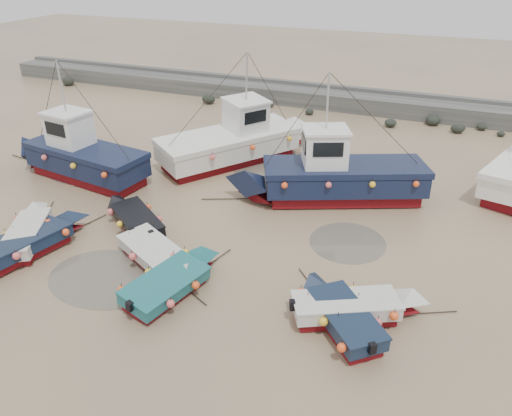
% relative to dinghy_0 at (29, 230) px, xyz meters
% --- Properties ---
extents(ground, '(120.00, 120.00, 0.00)m').
position_rel_dinghy_0_xyz_m(ground, '(6.93, 2.05, -0.55)').
color(ground, tan).
rests_on(ground, ground).
extents(seawall, '(60.00, 4.92, 1.50)m').
position_rel_dinghy_0_xyz_m(seawall, '(6.97, 24.04, 0.08)').
color(seawall, '#5F5F5B').
rests_on(seawall, ground).
extents(puddle_a, '(4.79, 4.79, 0.01)m').
position_rel_dinghy_0_xyz_m(puddle_a, '(4.68, -0.97, -0.55)').
color(puddle_a, '#5D564A').
rests_on(puddle_a, ground).
extents(puddle_b, '(3.28, 3.28, 0.01)m').
position_rel_dinghy_0_xyz_m(puddle_b, '(12.66, 4.99, -0.55)').
color(puddle_b, '#5D564A').
rests_on(puddle_b, ground).
extents(puddle_c, '(4.21, 4.21, 0.01)m').
position_rel_dinghy_0_xyz_m(puddle_c, '(-2.68, 6.80, -0.55)').
color(puddle_c, '#5D564A').
rests_on(puddle_c, ground).
extents(puddle_d, '(5.25, 5.25, 0.01)m').
position_rel_dinghy_0_xyz_m(puddle_d, '(7.44, 11.24, -0.55)').
color(puddle_d, '#5D564A').
rests_on(puddle_d, ground).
extents(dinghy_0, '(3.30, 5.46, 1.43)m').
position_rel_dinghy_0_xyz_m(dinghy_0, '(0.00, 0.00, 0.00)').
color(dinghy_0, maroon).
rests_on(dinghy_0, ground).
extents(dinghy_1, '(3.14, 6.56, 1.43)m').
position_rel_dinghy_0_xyz_m(dinghy_1, '(0.58, -0.82, -0.01)').
color(dinghy_1, maroon).
rests_on(dinghy_1, ground).
extents(dinghy_2, '(2.55, 5.47, 1.43)m').
position_rel_dinghy_0_xyz_m(dinghy_2, '(7.42, -0.80, 0.01)').
color(dinghy_2, maroon).
rests_on(dinghy_2, ground).
extents(dinghy_3, '(5.47, 3.27, 1.43)m').
position_rel_dinghy_0_xyz_m(dinghy_3, '(13.99, 0.23, -0.00)').
color(dinghy_3, maroon).
rests_on(dinghy_3, ground).
extents(dinghy_4, '(4.92, 3.85, 1.43)m').
position_rel_dinghy_0_xyz_m(dinghy_4, '(3.52, 2.67, 0.00)').
color(dinghy_4, maroon).
rests_on(dinghy_4, ground).
extents(dinghy_5, '(5.01, 3.18, 1.43)m').
position_rel_dinghy_0_xyz_m(dinghy_5, '(6.03, 0.46, 0.01)').
color(dinghy_5, maroon).
rests_on(dinghy_5, ground).
extents(dinghy_6, '(4.04, 4.48, 1.43)m').
position_rel_dinghy_0_xyz_m(dinghy_6, '(13.55, -0.26, 0.01)').
color(dinghy_6, maroon).
rests_on(dinghy_6, ground).
extents(cabin_boat_0, '(10.16, 3.79, 6.22)m').
position_rel_dinghy_0_xyz_m(cabin_boat_0, '(-2.38, 6.22, 0.79)').
color(cabin_boat_0, maroon).
rests_on(cabin_boat_0, ground).
extents(cabin_boat_1, '(7.62, 10.21, 6.22)m').
position_rel_dinghy_0_xyz_m(cabin_boat_1, '(4.63, 11.58, 0.75)').
color(cabin_boat_1, maroon).
rests_on(cabin_boat_1, ground).
extents(cabin_boat_2, '(10.68, 6.15, 6.22)m').
position_rel_dinghy_0_xyz_m(cabin_boat_2, '(10.92, 8.71, 0.76)').
color(cabin_boat_2, maroon).
rests_on(cabin_boat_2, ground).
extents(person, '(0.73, 0.64, 1.69)m').
position_rel_dinghy_0_xyz_m(person, '(3.42, 8.80, -0.55)').
color(person, '#151636').
rests_on(person, ground).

